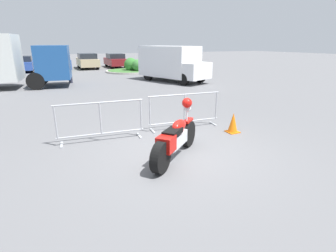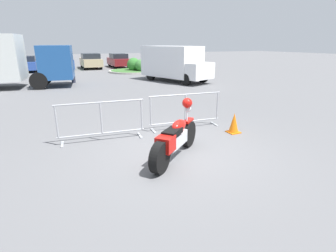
# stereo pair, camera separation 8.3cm
# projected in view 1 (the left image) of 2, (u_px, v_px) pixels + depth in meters

# --- Properties ---
(ground_plane) EXTENTS (120.00, 120.00, 0.00)m
(ground_plane) POSITION_uv_depth(u_px,v_px,m) (179.00, 152.00, 6.38)
(ground_plane) COLOR #5B5B5E
(motorcycle) EXTENTS (1.85, 1.58, 1.27)m
(motorcycle) POSITION_uv_depth(u_px,v_px,m) (176.00, 138.00, 5.91)
(motorcycle) COLOR black
(motorcycle) RESTS_ON ground
(crowd_barrier_near) EXTENTS (2.29, 0.67, 1.07)m
(crowd_barrier_near) POSITION_uv_depth(u_px,v_px,m) (101.00, 121.00, 6.93)
(crowd_barrier_near) COLOR #9EA0A5
(crowd_barrier_near) RESTS_ON ground
(crowd_barrier_far) EXTENTS (2.29, 0.67, 1.07)m
(crowd_barrier_far) POSITION_uv_depth(u_px,v_px,m) (184.00, 110.00, 8.00)
(crowd_barrier_far) COLOR #9EA0A5
(crowd_barrier_far) RESTS_ON ground
(delivery_van) EXTENTS (3.50, 5.36, 2.31)m
(delivery_van) POSITION_uv_depth(u_px,v_px,m) (171.00, 63.00, 17.66)
(delivery_van) COLOR white
(delivery_van) RESTS_ON ground
(parked_car_blue) EXTENTS (1.84, 4.18, 1.40)m
(parked_car_blue) POSITION_uv_depth(u_px,v_px,m) (23.00, 64.00, 23.59)
(parked_car_blue) COLOR #284799
(parked_car_blue) RESTS_ON ground
(parked_car_green) EXTENTS (1.77, 4.02, 1.34)m
(parked_car_green) POSITION_uv_depth(u_px,v_px,m) (57.00, 63.00, 24.85)
(parked_car_green) COLOR #236B38
(parked_car_green) RESTS_ON ground
(parked_car_tan) EXTENTS (1.97, 4.48, 1.50)m
(parked_car_tan) POSITION_uv_depth(u_px,v_px,m) (87.00, 61.00, 26.54)
(parked_car_tan) COLOR tan
(parked_car_tan) RESTS_ON ground
(parked_car_maroon) EXTENTS (1.87, 4.26, 1.42)m
(parked_car_maroon) POSITION_uv_depth(u_px,v_px,m) (115.00, 60.00, 27.79)
(parked_car_maroon) COLOR maroon
(parked_car_maroon) RESTS_ON ground
(pedestrian) EXTENTS (0.40, 0.40, 1.69)m
(pedestrian) POSITION_uv_depth(u_px,v_px,m) (69.00, 69.00, 16.91)
(pedestrian) COLOR #262838
(pedestrian) RESTS_ON ground
(planter_island) EXTENTS (4.39, 4.39, 1.24)m
(planter_island) POSITION_uv_depth(u_px,v_px,m) (133.00, 68.00, 23.44)
(planter_island) COLOR #ADA89E
(planter_island) RESTS_ON ground
(traffic_cone) EXTENTS (0.34, 0.34, 0.59)m
(traffic_cone) POSITION_uv_depth(u_px,v_px,m) (233.00, 123.00, 7.67)
(traffic_cone) COLOR orange
(traffic_cone) RESTS_ON ground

